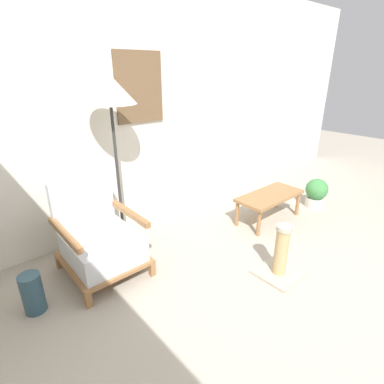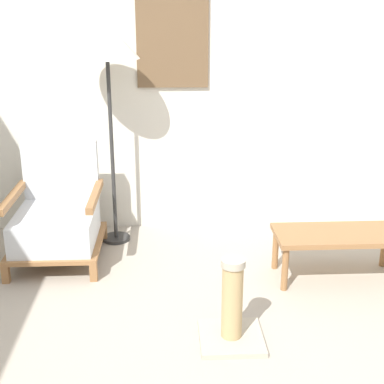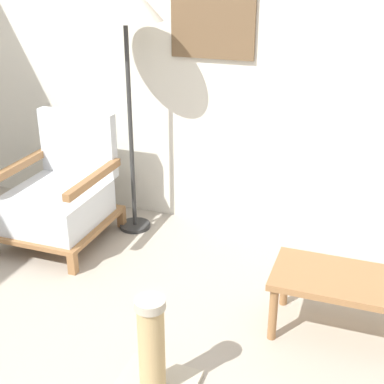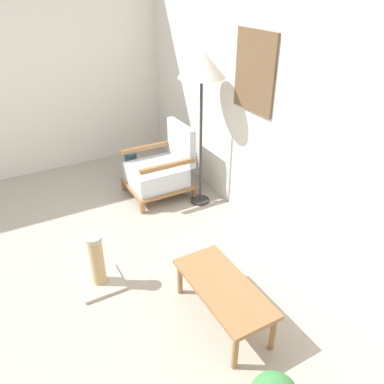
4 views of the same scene
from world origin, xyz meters
name	(u,v)px [view 4 (image 4 of 4)]	position (x,y,z in m)	size (l,w,h in m)	color
ground_plane	(65,289)	(0.00, 0.00, 0.00)	(14.00, 14.00, 0.00)	#A89E8E
wall_back	(271,99)	(0.00, 2.04, 1.35)	(8.00, 0.09, 2.70)	silver
wall_left	(42,66)	(-2.44, 0.50, 1.35)	(0.06, 8.00, 2.70)	silver
armchair	(161,170)	(-1.08, 1.41, 0.32)	(0.65, 0.72, 0.84)	olive
floor_lamp	(202,68)	(-0.69, 1.72, 1.52)	(0.48, 0.48, 1.71)	#2D2D2D
coffee_table	(223,290)	(0.90, 1.00, 0.29)	(0.87, 0.40, 0.34)	olive
vase	(131,164)	(-1.71, 1.26, 0.16)	(0.16, 0.16, 0.33)	#2D4C5B
scratching_post	(98,268)	(0.08, 0.28, 0.18)	(0.36, 0.36, 0.50)	#B2A893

